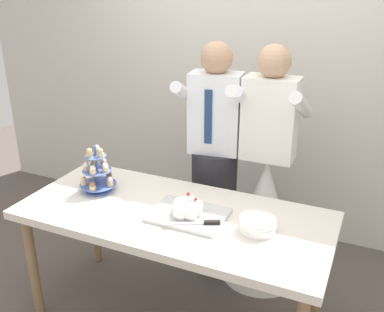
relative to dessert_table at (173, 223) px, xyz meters
The scene contains 7 objects.
rear_wall 1.58m from the dessert_table, 90.00° to the left, with size 5.20×0.10×2.90m, color beige.
dessert_table is the anchor object (origin of this frame).
cupcake_stand 0.59m from the dessert_table, behind, with size 0.23×0.23×0.31m.
main_cake_tray 0.16m from the dessert_table, 10.36° to the right, with size 0.42×0.33×0.13m.
plate_stack 0.51m from the dessert_table, ahead, with size 0.20×0.20×0.08m.
person_groom 0.65m from the dessert_table, 89.81° to the left, with size 0.51×0.54×1.66m.
person_bride 0.77m from the dessert_table, 61.46° to the left, with size 0.56×0.56×1.66m.
Camera 1 is at (1.01, -1.97, 2.02)m, focal length 40.96 mm.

